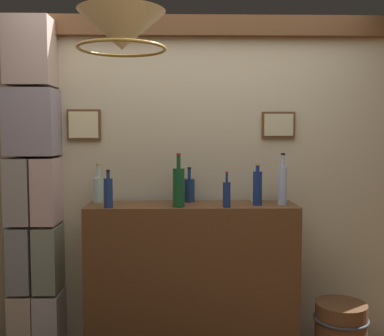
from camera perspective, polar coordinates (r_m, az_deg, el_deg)
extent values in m
cube|color=beige|center=(3.34, -0.11, -2.05)|extent=(3.47, 0.08, 2.40)
cube|color=brown|center=(3.35, -0.09, 17.24)|extent=(3.47, 0.10, 0.14)
cube|color=brown|center=(3.35, -13.31, 5.26)|extent=(0.24, 0.03, 0.22)
cube|color=beige|center=(3.33, -13.37, 5.26)|extent=(0.21, 0.01, 0.19)
cube|color=brown|center=(3.35, 10.70, 5.30)|extent=(0.24, 0.03, 0.19)
cube|color=beige|center=(3.33, 10.75, 5.30)|extent=(0.21, 0.01, 0.16)
cube|color=beige|center=(3.62, -19.93, -17.58)|extent=(0.16, 0.33, 0.45)
cube|color=#BCB6B3|center=(3.57, -17.13, -17.83)|extent=(0.17, 0.33, 0.45)
cube|color=gray|center=(3.48, -20.12, -10.35)|extent=(0.15, 0.33, 0.45)
cube|color=gray|center=(3.43, -17.30, -10.50)|extent=(0.16, 0.33, 0.45)
cube|color=#A19B94|center=(3.39, -20.32, -2.63)|extent=(0.17, 0.33, 0.45)
cube|color=beige|center=(3.34, -17.47, -2.67)|extent=(0.15, 0.33, 0.45)
cube|color=#9A8F9A|center=(3.34, -19.10, 5.39)|extent=(0.33, 0.33, 0.45)
cube|color=#C5A797|center=(3.39, -19.29, 13.36)|extent=(0.30, 0.33, 0.45)
cube|color=brown|center=(3.23, -0.02, -14.19)|extent=(1.41, 0.37, 1.09)
cylinder|color=black|center=(3.12, -1.69, -2.28)|extent=(0.06, 0.06, 0.24)
cylinder|color=black|center=(3.11, -1.70, 0.67)|extent=(0.02, 0.02, 0.08)
cylinder|color=#B7932D|center=(3.10, -1.70, 1.56)|extent=(0.03, 0.03, 0.01)
cylinder|color=#B1CCBF|center=(3.25, -11.60, -2.71)|extent=(0.07, 0.07, 0.17)
cylinder|color=#B1CCBF|center=(3.24, -11.63, -0.45)|extent=(0.03, 0.03, 0.09)
cylinder|color=#B7932D|center=(3.24, -11.65, 0.43)|extent=(0.03, 0.03, 0.01)
cylinder|color=navy|center=(3.08, 8.15, -2.53)|extent=(0.06, 0.06, 0.23)
cylinder|color=navy|center=(3.06, 8.18, -0.06)|extent=(0.03, 0.03, 0.04)
cylinder|color=#B7932D|center=(3.06, 8.18, 0.43)|extent=(0.03, 0.03, 0.01)
cylinder|color=#174F26|center=(2.97, -1.68, -2.47)|extent=(0.08, 0.08, 0.25)
cylinder|color=#174F26|center=(2.96, -1.68, 0.79)|extent=(0.03, 0.03, 0.09)
cylinder|color=maroon|center=(2.96, -1.68, 1.73)|extent=(0.03, 0.03, 0.01)
cylinder|color=navy|center=(2.99, -10.38, -3.09)|extent=(0.06, 0.06, 0.19)
cylinder|color=navy|center=(2.98, -10.41, -0.86)|extent=(0.02, 0.02, 0.04)
cylinder|color=black|center=(2.98, -10.42, -0.33)|extent=(0.02, 0.02, 0.01)
cylinder|color=navy|center=(2.98, 4.34, -3.34)|extent=(0.05, 0.05, 0.16)
cylinder|color=navy|center=(2.96, 4.35, -1.22)|extent=(0.02, 0.02, 0.06)
cylinder|color=maroon|center=(2.96, 4.36, -0.55)|extent=(0.02, 0.02, 0.01)
cylinder|color=navy|center=(3.21, -0.34, -2.80)|extent=(0.08, 0.08, 0.16)
cylinder|color=navy|center=(3.20, -0.34, -0.75)|extent=(0.02, 0.02, 0.07)
cylinder|color=black|center=(3.19, -0.34, -0.01)|extent=(0.03, 0.03, 0.01)
cylinder|color=#B0C1DF|center=(3.12, 11.20, -2.20)|extent=(0.06, 0.06, 0.26)
cylinder|color=#B0C1DF|center=(3.11, 11.25, 0.87)|extent=(0.03, 0.03, 0.08)
cylinder|color=black|center=(3.10, 11.26, 1.72)|extent=(0.03, 0.03, 0.01)
cylinder|color=silver|center=(3.22, 7.98, -3.56)|extent=(0.06, 0.06, 0.08)
cone|color=beige|center=(2.38, -8.74, 16.59)|extent=(0.44, 0.44, 0.19)
torus|color=#AD8433|center=(2.37, -8.72, 14.49)|extent=(0.44, 0.44, 0.02)
torus|color=#333338|center=(3.28, 18.05, -17.43)|extent=(0.36, 0.36, 0.02)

